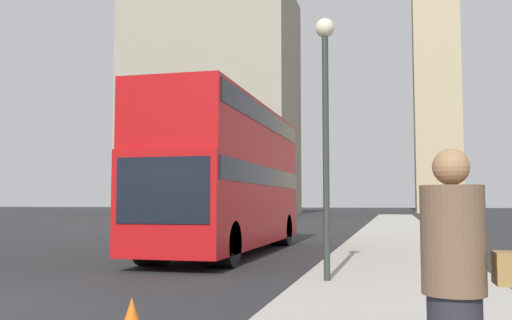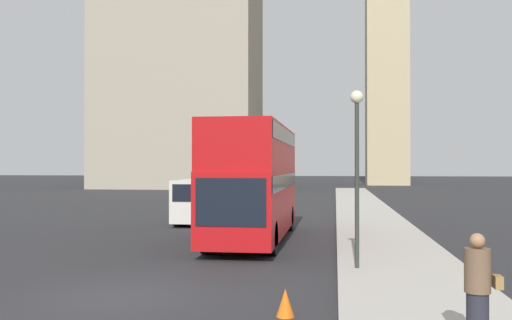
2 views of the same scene
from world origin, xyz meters
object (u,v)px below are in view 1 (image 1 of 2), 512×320
at_px(red_double_decker_bus, 229,172).
at_px(pedestrian, 455,290).
at_px(street_lamp, 325,103).
at_px(white_van, 193,210).

height_order(red_double_decker_bus, pedestrian, red_double_decker_bus).
relative_size(red_double_decker_bus, street_lamp, 2.11).
distance_m(red_double_decker_bus, white_van, 7.54).
bearing_deg(street_lamp, white_van, 119.45).
bearing_deg(red_double_decker_bus, street_lamp, -59.44).
bearing_deg(street_lamp, pedestrian, -76.79).
height_order(pedestrian, street_lamp, street_lamp).
bearing_deg(pedestrian, white_van, 114.29).
xyz_separation_m(white_van, street_lamp, (7.29, -12.92, 2.22)).
height_order(white_van, pedestrian, white_van).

